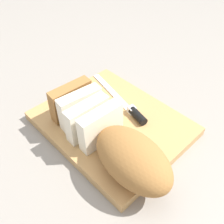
{
  "coord_description": "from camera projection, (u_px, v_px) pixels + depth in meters",
  "views": [
    {
      "loc": [
        -0.34,
        0.33,
        0.51
      ],
      "look_at": [
        0.0,
        0.0,
        0.05
      ],
      "focal_mm": 40.4,
      "sensor_mm": 36.0,
      "label": 1
    }
  ],
  "objects": [
    {
      "name": "bread_knife",
      "position": [
        130.0,
        109.0,
        0.7
      ],
      "size": [
        0.26,
        0.08,
        0.02
      ],
      "rotation": [
        0.0,
        0.0,
        -0.22
      ],
      "color": "silver",
      "rests_on": "cutting_board"
    },
    {
      "name": "crumb_stray_right",
      "position": [
        109.0,
        146.0,
        0.61
      ],
      "size": [
        0.0,
        0.0,
        0.0
      ],
      "primitive_type": "sphere",
      "color": "#A8753D",
      "rests_on": "cutting_board"
    },
    {
      "name": "crumb_stray_left",
      "position": [
        140.0,
        118.0,
        0.68
      ],
      "size": [
        0.01,
        0.01,
        0.01
      ],
      "primitive_type": "sphere",
      "color": "#A8753D",
      "rests_on": "cutting_board"
    },
    {
      "name": "bread_loaf",
      "position": [
        112.0,
        139.0,
        0.57
      ],
      "size": [
        0.36,
        0.14,
        0.1
      ],
      "rotation": [
        0.0,
        0.0,
        -0.07
      ],
      "color": "#996633",
      "rests_on": "cutting_board"
    },
    {
      "name": "ground_plane",
      "position": [
        112.0,
        126.0,
        0.69
      ],
      "size": [
        3.0,
        3.0,
        0.0
      ],
      "primitive_type": "plane",
      "color": "gray"
    },
    {
      "name": "crumb_near_loaf",
      "position": [
        128.0,
        134.0,
        0.64
      ],
      "size": [
        0.0,
        0.0,
        0.0
      ],
      "primitive_type": "sphere",
      "color": "#A8753D",
      "rests_on": "cutting_board"
    },
    {
      "name": "cutting_board",
      "position": [
        112.0,
        123.0,
        0.68
      ],
      "size": [
        0.38,
        0.31,
        0.02
      ],
      "primitive_type": "cube",
      "rotation": [
        0.0,
        0.0,
        -0.0
      ],
      "color": "tan",
      "rests_on": "ground_plane"
    },
    {
      "name": "crumb_near_knife",
      "position": [
        120.0,
        137.0,
        0.63
      ],
      "size": [
        0.01,
        0.01,
        0.01
      ],
      "primitive_type": "sphere",
      "color": "#A8753D",
      "rests_on": "cutting_board"
    }
  ]
}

